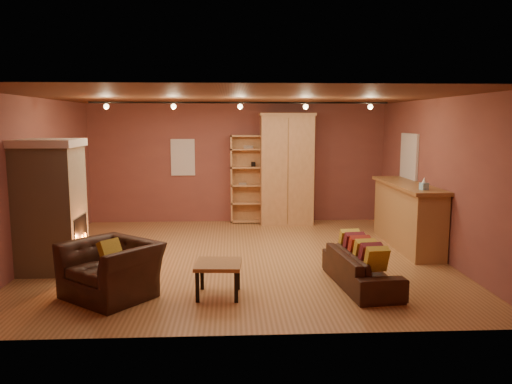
{
  "coord_description": "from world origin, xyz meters",
  "views": [
    {
      "loc": [
        -0.16,
        -8.6,
        2.41
      ],
      "look_at": [
        0.28,
        0.2,
        1.14
      ],
      "focal_mm": 35.0,
      "sensor_mm": 36.0,
      "label": 1
    }
  ],
  "objects": [
    {
      "name": "armchair",
      "position": [
        -1.82,
        -1.89,
        0.51
      ],
      "size": [
        1.39,
        1.32,
        1.02
      ],
      "rotation": [
        0.0,
        0.0,
        -0.67
      ],
      "color": "black",
      "rests_on": "floor"
    },
    {
      "name": "ceiling",
      "position": [
        0.0,
        0.0,
        2.8
      ],
      "size": [
        7.0,
        7.0,
        0.0
      ],
      "primitive_type": "plane",
      "rotation": [
        3.14,
        0.0,
        0.0
      ],
      "color": "#57301B",
      "rests_on": "back_wall"
    },
    {
      "name": "loveseat",
      "position": [
        1.73,
        -1.62,
        0.36
      ],
      "size": [
        0.68,
        1.77,
        0.74
      ],
      "rotation": [
        0.0,
        0.0,
        1.67
      ],
      "color": "black",
      "rests_on": "floor"
    },
    {
      "name": "coffee_table",
      "position": [
        -0.35,
        -1.93,
        0.4
      ],
      "size": [
        0.66,
        0.66,
        0.47
      ],
      "rotation": [
        0.0,
        0.0,
        -0.06
      ],
      "color": "olive",
      "rests_on": "floor"
    },
    {
      "name": "fireplace",
      "position": [
        -3.04,
        -0.6,
        1.06
      ],
      "size": [
        1.01,
        0.98,
        2.12
      ],
      "color": "tan",
      "rests_on": "floor"
    },
    {
      "name": "bookcase",
      "position": [
        0.25,
        3.14,
        1.06
      ],
      "size": [
        0.85,
        0.33,
        2.08
      ],
      "color": "tan",
      "rests_on": "floor"
    },
    {
      "name": "right_window",
      "position": [
        3.47,
        1.4,
        1.65
      ],
      "size": [
        0.05,
        0.9,
        1.0
      ],
      "primitive_type": "cube",
      "color": "silver",
      "rests_on": "right_wall"
    },
    {
      "name": "back_wall",
      "position": [
        0.0,
        3.25,
        1.4
      ],
      "size": [
        7.0,
        0.02,
        2.8
      ],
      "primitive_type": "cube",
      "color": "brown",
      "rests_on": "floor"
    },
    {
      "name": "right_wall",
      "position": [
        3.5,
        0.0,
        1.4
      ],
      "size": [
        0.02,
        6.5,
        2.8
      ],
      "primitive_type": "cube",
      "color": "brown",
      "rests_on": "floor"
    },
    {
      "name": "left_wall",
      "position": [
        -3.5,
        0.0,
        1.4
      ],
      "size": [
        0.02,
        6.5,
        2.8
      ],
      "primitive_type": "cube",
      "color": "brown",
      "rests_on": "floor"
    },
    {
      "name": "track_rail",
      "position": [
        0.0,
        0.2,
        2.69
      ],
      "size": [
        5.2,
        0.09,
        0.13
      ],
      "color": "black",
      "rests_on": "ceiling"
    },
    {
      "name": "bar_counter",
      "position": [
        3.2,
        0.61,
        0.62
      ],
      "size": [
        0.68,
        2.57,
        1.23
      ],
      "color": "#AE824F",
      "rests_on": "floor"
    },
    {
      "name": "floor",
      "position": [
        0.0,
        0.0,
        0.0
      ],
      "size": [
        7.0,
        7.0,
        0.0
      ],
      "primitive_type": "plane",
      "color": "brown",
      "rests_on": "ground"
    },
    {
      "name": "armoire",
      "position": [
        1.12,
        2.92,
        1.29
      ],
      "size": [
        1.26,
        0.72,
        2.58
      ],
      "color": "tan",
      "rests_on": "floor"
    },
    {
      "name": "back_window",
      "position": [
        -1.3,
        3.23,
        1.55
      ],
      "size": [
        0.56,
        0.04,
        0.86
      ],
      "primitive_type": "cube",
      "color": "silver",
      "rests_on": "back_wall"
    },
    {
      "name": "tissue_box",
      "position": [
        3.15,
        -0.26,
        1.32
      ],
      "size": [
        0.13,
        0.13,
        0.21
      ],
      "rotation": [
        0.0,
        0.0,
        0.24
      ],
      "color": "#87BFD9",
      "rests_on": "bar_counter"
    }
  ]
}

